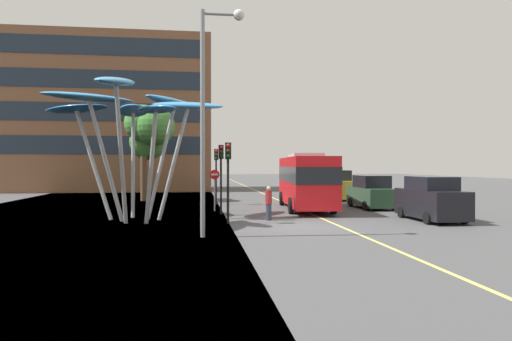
# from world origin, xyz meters

# --- Properties ---
(ground) EXTENTS (120.00, 240.00, 0.10)m
(ground) POSITION_xyz_m (-0.70, 0.00, -0.05)
(ground) COLOR #4C4C4F
(red_bus) EXTENTS (3.37, 9.92, 3.56)m
(red_bus) POSITION_xyz_m (2.18, 7.87, 1.94)
(red_bus) COLOR red
(red_bus) RESTS_ON ground
(leaf_sculpture) EXTENTS (9.85, 8.80, 7.18)m
(leaf_sculpture) POSITION_xyz_m (-7.98, 3.40, 5.71)
(leaf_sculpture) COLOR #9EA0A5
(leaf_sculpture) RESTS_ON ground
(traffic_light_kerb_near) EXTENTS (0.28, 0.42, 3.91)m
(traffic_light_kerb_near) POSITION_xyz_m (-3.23, 1.35, 2.82)
(traffic_light_kerb_near) COLOR black
(traffic_light_kerb_near) RESTS_ON ground
(traffic_light_kerb_far) EXTENTS (0.28, 0.42, 3.98)m
(traffic_light_kerb_far) POSITION_xyz_m (-3.34, 5.50, 2.87)
(traffic_light_kerb_far) COLOR black
(traffic_light_kerb_far) RESTS_ON ground
(traffic_light_island_mid) EXTENTS (0.28, 0.42, 3.98)m
(traffic_light_island_mid) POSITION_xyz_m (-3.34, 12.05, 2.87)
(traffic_light_island_mid) COLOR black
(traffic_light_island_mid) RESTS_ON ground
(car_parked_near) EXTENTS (2.09, 4.50, 2.25)m
(car_parked_near) POSITION_xyz_m (7.12, 1.26, 1.06)
(car_parked_near) COLOR black
(car_parked_near) RESTS_ON ground
(car_parked_mid) EXTENTS (2.09, 4.41, 2.15)m
(car_parked_mid) POSITION_xyz_m (6.62, 7.96, 1.00)
(car_parked_mid) COLOR #2D5138
(car_parked_mid) RESTS_ON ground
(car_parked_far) EXTENTS (1.91, 4.37, 2.41)m
(car_parked_far) POSITION_xyz_m (6.61, 15.15, 1.12)
(car_parked_far) COLOR gold
(car_parked_far) RESTS_ON ground
(car_side_street) EXTENTS (1.97, 4.03, 2.17)m
(car_side_street) POSITION_xyz_m (6.41, 21.91, 1.01)
(car_side_street) COLOR maroon
(car_side_street) RESTS_ON ground
(car_far_side) EXTENTS (2.02, 4.12, 2.28)m
(car_far_side) POSITION_xyz_m (6.90, 28.34, 1.06)
(car_far_side) COLOR navy
(car_far_side) RESTS_ON ground
(street_lamp) EXTENTS (1.74, 0.44, 8.97)m
(street_lamp) POSITION_xyz_m (-4.15, -2.59, 5.61)
(street_lamp) COLOR gray
(street_lamp) RESTS_ON ground
(tree_pavement_near) EXTENTS (3.95, 4.87, 7.57)m
(tree_pavement_near) POSITION_xyz_m (-8.39, 16.41, 5.58)
(tree_pavement_near) COLOR brown
(tree_pavement_near) RESTS_ON ground
(pedestrian) EXTENTS (0.34, 0.34, 1.74)m
(pedestrian) POSITION_xyz_m (-1.07, 2.47, 0.88)
(pedestrian) COLOR #2D3342
(pedestrian) RESTS_ON ground
(no_entry_sign) EXTENTS (0.60, 0.12, 2.55)m
(no_entry_sign) POSITION_xyz_m (-3.63, 7.45, 1.70)
(no_entry_sign) COLOR gray
(no_entry_sign) RESTS_ON ground
(backdrop_building) EXTENTS (23.99, 11.35, 16.80)m
(backdrop_building) POSITION_xyz_m (-15.18, 33.19, 8.41)
(backdrop_building) COLOR brown
(backdrop_building) RESTS_ON ground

